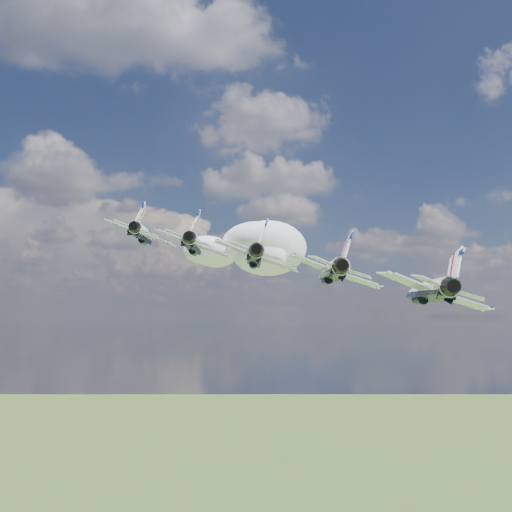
{
  "coord_description": "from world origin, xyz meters",
  "views": [
    {
      "loc": [
        9.36,
        -61.5,
        135.88
      ],
      "look_at": [
        18.5,
        10.73,
        143.63
      ],
      "focal_mm": 40.0,
      "sensor_mm": 36.0,
      "label": 1
    }
  ],
  "objects": [
    {
      "name": "jet_0",
      "position": [
        2.99,
        27.55,
        148.69
      ],
      "size": [
        13.21,
        16.8,
        7.95
      ],
      "primitive_type": null,
      "rotation": [
        0.0,
        0.35,
        -0.12
      ],
      "color": "white"
    },
    {
      "name": "jet_1",
      "position": [
        10.74,
        19.14,
        146.16
      ],
      "size": [
        13.21,
        16.8,
        7.95
      ],
      "primitive_type": null,
      "rotation": [
        0.0,
        0.35,
        -0.12
      ],
      "color": "white"
    },
    {
      "name": "jet_4",
      "position": [
        34.01,
        -6.1,
        138.56
      ],
      "size": [
        13.21,
        16.8,
        7.95
      ],
      "primitive_type": null,
      "rotation": [
        0.0,
        0.35,
        -0.12
      ],
      "color": "white"
    },
    {
      "name": "cloud_far",
      "position": [
        39.96,
        249.49,
        170.44
      ],
      "size": [
        62.42,
        49.04,
        24.52
      ],
      "primitive_type": "ellipsoid",
      "color": "white"
    },
    {
      "name": "jet_3",
      "position": [
        26.25,
        2.31,
        141.09
      ],
      "size": [
        13.21,
        16.8,
        7.95
      ],
      "primitive_type": null,
      "rotation": [
        0.0,
        0.35,
        -0.12
      ],
      "color": "silver"
    },
    {
      "name": "jet_2",
      "position": [
        18.5,
        10.73,
        143.63
      ],
      "size": [
        13.21,
        16.8,
        7.95
      ],
      "primitive_type": null,
      "rotation": [
        0.0,
        0.35,
        -0.12
      ],
      "color": "white"
    }
  ]
}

